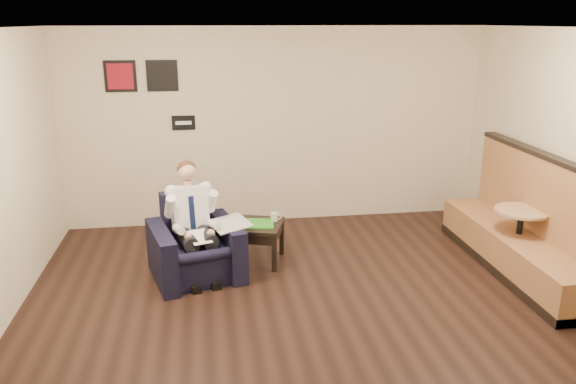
{
  "coord_description": "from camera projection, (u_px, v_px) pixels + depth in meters",
  "views": [
    {
      "loc": [
        -1.0,
        -4.91,
        2.87
      ],
      "look_at": [
        -0.09,
        1.2,
        0.98
      ],
      "focal_mm": 35.0,
      "sensor_mm": 36.0,
      "label": 1
    }
  ],
  "objects": [
    {
      "name": "ground",
      "position": [
        315.0,
        319.0,
        5.62
      ],
      "size": [
        6.0,
        6.0,
        0.0
      ],
      "primitive_type": "plane",
      "color": "black",
      "rests_on": "ground"
    },
    {
      "name": "wall_back",
      "position": [
        276.0,
        127.0,
        8.05
      ],
      "size": [
        6.0,
        0.02,
        2.8
      ],
      "primitive_type": "cube",
      "color": "#F1E3C5",
      "rests_on": "ground"
    },
    {
      "name": "wall_front",
      "position": [
        455.0,
        383.0,
        2.37
      ],
      "size": [
        6.0,
        0.02,
        2.8
      ],
      "primitive_type": "cube",
      "color": "#F1E3C5",
      "rests_on": "ground"
    },
    {
      "name": "ceiling",
      "position": [
        319.0,
        29.0,
        4.8
      ],
      "size": [
        6.0,
        6.0,
        0.02
      ],
      "primitive_type": "cube",
      "color": "white",
      "rests_on": "wall_back"
    },
    {
      "name": "seating_sign",
      "position": [
        184.0,
        123.0,
        7.82
      ],
      "size": [
        0.32,
        0.02,
        0.2
      ],
      "primitive_type": "cube",
      "color": "black",
      "rests_on": "wall_back"
    },
    {
      "name": "art_print_left",
      "position": [
        120.0,
        76.0,
        7.52
      ],
      "size": [
        0.42,
        0.03,
        0.42
      ],
      "primitive_type": "cube",
      "color": "maroon",
      "rests_on": "wall_back"
    },
    {
      "name": "art_print_right",
      "position": [
        162.0,
        76.0,
        7.6
      ],
      "size": [
        0.42,
        0.03,
        0.42
      ],
      "primitive_type": "cube",
      "color": "black",
      "rests_on": "wall_back"
    },
    {
      "name": "armchair",
      "position": [
        195.0,
        239.0,
        6.44
      ],
      "size": [
        1.17,
        1.17,
        0.93
      ],
      "primitive_type": "cube",
      "rotation": [
        0.0,
        0.0,
        0.26
      ],
      "color": "black",
      "rests_on": "ground"
    },
    {
      "name": "seated_man",
      "position": [
        197.0,
        228.0,
        6.28
      ],
      "size": [
        0.82,
        1.03,
        1.27
      ],
      "primitive_type": null,
      "rotation": [
        0.0,
        0.0,
        0.26
      ],
      "color": "white",
      "rests_on": "armchair"
    },
    {
      "name": "lap_papers",
      "position": [
        200.0,
        237.0,
        6.21
      ],
      "size": [
        0.3,
        0.36,
        0.01
      ],
      "primitive_type": "cube",
      "rotation": [
        0.0,
        0.0,
        0.33
      ],
      "color": "white",
      "rests_on": "seated_man"
    },
    {
      "name": "newspaper",
      "position": [
        230.0,
        223.0,
        6.45
      ],
      "size": [
        0.54,
        0.6,
        0.01
      ],
      "primitive_type": "cube",
      "rotation": [
        0.0,
        0.0,
        0.31
      ],
      "color": "silver",
      "rests_on": "armchair"
    },
    {
      "name": "side_table",
      "position": [
        257.0,
        242.0,
        6.92
      ],
      "size": [
        0.76,
        0.76,
        0.49
      ],
      "primitive_type": "cube",
      "rotation": [
        0.0,
        0.0,
        -0.3
      ],
      "color": "black",
      "rests_on": "ground"
    },
    {
      "name": "green_folder",
      "position": [
        253.0,
        224.0,
        6.83
      ],
      "size": [
        0.54,
        0.43,
        0.01
      ],
      "primitive_type": "cube",
      "rotation": [
        0.0,
        0.0,
        -0.16
      ],
      "color": "green",
      "rests_on": "side_table"
    },
    {
      "name": "coffee_mug",
      "position": [
        274.0,
        217.0,
        6.92
      ],
      "size": [
        0.11,
        0.11,
        0.1
      ],
      "primitive_type": "cylinder",
      "rotation": [
        0.0,
        0.0,
        -0.3
      ],
      "color": "white",
      "rests_on": "side_table"
    },
    {
      "name": "smartphone",
      "position": [
        264.0,
        219.0,
        7.0
      ],
      "size": [
        0.17,
        0.14,
        0.01
      ],
      "primitive_type": "cube",
      "rotation": [
        0.0,
        0.0,
        -0.48
      ],
      "color": "black",
      "rests_on": "side_table"
    },
    {
      "name": "banquette",
      "position": [
        520.0,
        215.0,
        6.55
      ],
      "size": [
        0.65,
        2.71,
        1.38
      ],
      "primitive_type": "cube",
      "color": "#9E693D",
      "rests_on": "ground"
    },
    {
      "name": "cafe_table",
      "position": [
        518.0,
        240.0,
        6.62
      ],
      "size": [
        0.7,
        0.7,
        0.76
      ],
      "primitive_type": "cylinder",
      "rotation": [
        0.0,
        0.0,
        0.16
      ],
      "color": "tan",
      "rests_on": "ground"
    }
  ]
}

